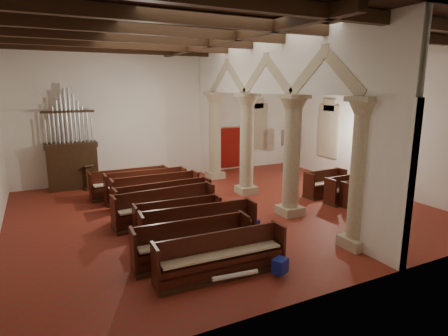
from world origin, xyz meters
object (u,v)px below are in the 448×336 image
processional_banner (285,156)px  pipe_organ (72,157)px  aisle_pew_0 (360,197)px  lectern (88,179)px  nave_pew_0 (222,262)px

processional_banner → pipe_organ: bearing=-179.5°
pipe_organ → aisle_pew_0: (9.27, -7.29, -1.05)m
pipe_organ → processional_banner: 10.30m
processional_banner → aisle_pew_0: processional_banner is taller
lectern → aisle_pew_0: lectern is taller
aisle_pew_0 → processional_banner: bearing=79.8°
processional_banner → aisle_pew_0: bearing=-91.4°
aisle_pew_0 → pipe_organ: bearing=140.5°
nave_pew_0 → aisle_pew_0: (6.96, 2.49, -0.01)m
processional_banner → lectern: bearing=-177.0°
lectern → nave_pew_0: size_ratio=0.34×
aisle_pew_0 → nave_pew_0: bearing=-161.6°
pipe_organ → lectern: pipe_organ is taller
processional_banner → nave_pew_0: processional_banner is taller
pipe_organ → processional_banner: pipe_organ is taller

